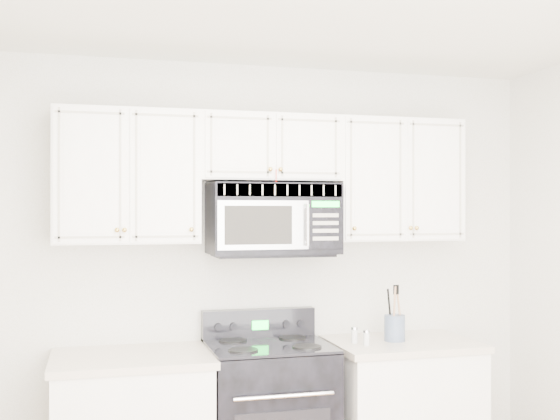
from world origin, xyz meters
name	(u,v)px	position (x,y,z in m)	size (l,w,h in m)	color
room	(370,318)	(0.00, 0.00, 1.30)	(3.51, 3.51, 2.61)	brown
upper_cabinets	(267,172)	(0.00, 1.58, 1.93)	(2.44, 0.37, 0.75)	white
microwave	(273,218)	(0.03, 1.56, 1.66)	(0.75, 0.43, 0.42)	black
utensil_crock	(395,327)	(0.75, 1.43, 1.00)	(0.12, 0.12, 0.33)	slate
shaker_salt	(366,338)	(0.53, 1.35, 0.97)	(0.04, 0.04, 0.09)	silver
shaker_pepper	(354,335)	(0.49, 1.44, 0.97)	(0.04, 0.04, 0.09)	silver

